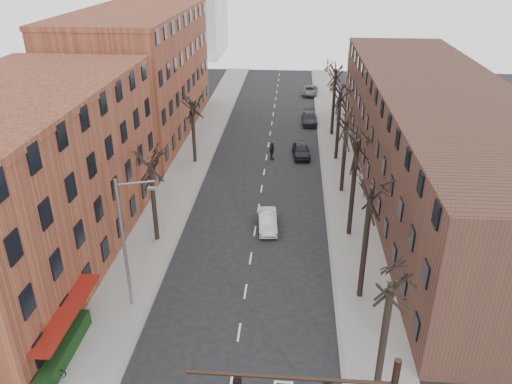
% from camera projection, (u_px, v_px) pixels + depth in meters
% --- Properties ---
extents(sidewalk_left, '(4.00, 90.00, 0.15)m').
position_uv_depth(sidewalk_left, '(193.00, 158.00, 54.77)').
color(sidewalk_left, gray).
rests_on(sidewalk_left, ground).
extents(sidewalk_right, '(4.00, 90.00, 0.15)m').
position_uv_depth(sidewalk_right, '(340.00, 162.00, 53.65)').
color(sidewalk_right, gray).
rests_on(sidewalk_right, ground).
extents(building_left_near, '(12.00, 26.00, 12.00)m').
position_uv_depth(building_left_near, '(21.00, 184.00, 34.82)').
color(building_left_near, brown).
rests_on(building_left_near, ground).
extents(building_left_far, '(12.00, 28.00, 14.00)m').
position_uv_depth(building_left_far, '(139.00, 75.00, 60.33)').
color(building_left_far, brown).
rests_on(building_left_far, ground).
extents(building_right, '(12.00, 50.00, 10.00)m').
position_uv_depth(building_right, '(434.00, 137.00, 46.45)').
color(building_right, '#482D21').
rests_on(building_right, ground).
extents(awning_left, '(1.20, 7.00, 0.15)m').
position_uv_depth(awning_left, '(75.00, 347.00, 28.95)').
color(awning_left, maroon).
rests_on(awning_left, ground).
extents(hedge, '(0.80, 6.00, 1.00)m').
position_uv_depth(hedge, '(64.00, 351.00, 27.78)').
color(hedge, '#153612').
rests_on(hedge, sidewalk_left).
extents(tree_right_b, '(5.20, 5.20, 10.80)m').
position_uv_depth(tree_right_b, '(359.00, 297.00, 33.13)').
color(tree_right_b, black).
rests_on(tree_right_b, ground).
extents(tree_right_c, '(5.20, 5.20, 11.60)m').
position_uv_depth(tree_right_c, '(349.00, 235.00, 40.29)').
color(tree_right_c, black).
rests_on(tree_right_c, ground).
extents(tree_right_d, '(5.20, 5.20, 10.00)m').
position_uv_depth(tree_right_d, '(341.00, 191.00, 47.45)').
color(tree_right_d, black).
rests_on(tree_right_d, ground).
extents(tree_right_e, '(5.20, 5.20, 10.80)m').
position_uv_depth(tree_right_e, '(336.00, 159.00, 54.61)').
color(tree_right_e, black).
rests_on(tree_right_e, ground).
extents(tree_right_f, '(5.20, 5.20, 11.60)m').
position_uv_depth(tree_right_f, '(331.00, 135.00, 61.77)').
color(tree_right_f, black).
rests_on(tree_right_f, ground).
extents(tree_left_a, '(5.20, 5.20, 9.50)m').
position_uv_depth(tree_left_a, '(158.00, 240.00, 39.56)').
color(tree_left_a, black).
rests_on(tree_left_a, ground).
extents(tree_left_b, '(5.20, 5.20, 9.50)m').
position_uv_depth(tree_left_b, '(195.00, 162.00, 53.88)').
color(tree_left_b, black).
rests_on(tree_left_b, ground).
extents(streetlight, '(2.45, 0.22, 9.03)m').
position_uv_depth(streetlight, '(126.00, 239.00, 30.15)').
color(streetlight, slate).
rests_on(streetlight, ground).
extents(silver_sedan, '(1.84, 4.27, 1.37)m').
position_uv_depth(silver_sedan, '(268.00, 221.00, 40.94)').
color(silver_sedan, '#AAACB1').
rests_on(silver_sedan, ground).
extents(parked_car_near, '(2.16, 4.56, 1.50)m').
position_uv_depth(parked_car_near, '(301.00, 150.00, 55.07)').
color(parked_car_near, black).
rests_on(parked_car_near, ground).
extents(parked_car_mid, '(2.07, 4.87, 1.40)m').
position_uv_depth(parked_car_mid, '(309.00, 118.00, 65.43)').
color(parked_car_mid, '#212229').
rests_on(parked_car_mid, ground).
extents(parked_car_far, '(2.65, 5.00, 1.34)m').
position_uv_depth(parked_car_far, '(310.00, 91.00, 78.32)').
color(parked_car_far, '#54585C').
rests_on(parked_car_far, ground).
extents(pedestrian_crossing, '(0.91, 1.24, 1.95)m').
position_uv_depth(pedestrian_crossing, '(272.00, 151.00, 54.23)').
color(pedestrian_crossing, black).
rests_on(pedestrian_crossing, ground).
extents(bicycle, '(1.62, 0.65, 0.83)m').
position_uv_depth(bicycle, '(51.00, 371.00, 26.56)').
color(bicycle, gray).
rests_on(bicycle, sidewalk_left).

